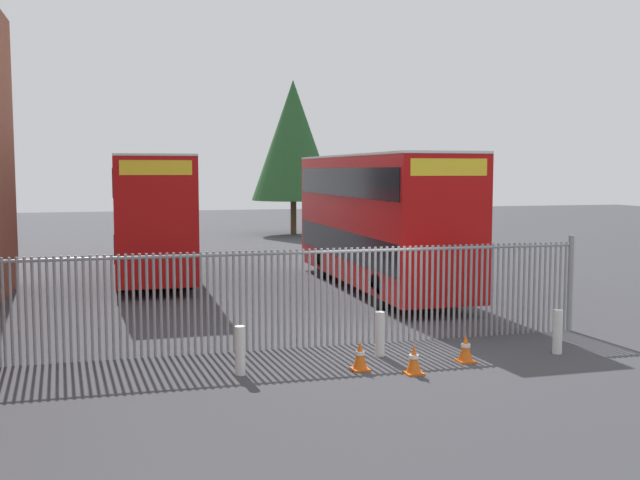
{
  "coord_description": "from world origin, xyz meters",
  "views": [
    {
      "loc": [
        -5.32,
        -15.73,
        3.92
      ],
      "look_at": [
        0.0,
        4.0,
        2.0
      ],
      "focal_mm": 41.75,
      "sensor_mm": 36.0,
      "label": 1
    }
  ],
  "objects_px": {
    "bollard_center_front": "(380,334)",
    "bollard_near_right": "(558,332)",
    "double_decker_bus_behind_fence_left": "(150,211)",
    "bollard_near_left": "(240,351)",
    "double_decker_bus_near_gate": "(378,216)",
    "traffic_cone_near_kerb": "(360,356)",
    "traffic_cone_by_gate": "(414,359)",
    "traffic_cone_mid_forecourt": "(466,348)"
  },
  "relations": [
    {
      "from": "bollard_near_right",
      "to": "traffic_cone_near_kerb",
      "type": "distance_m",
      "value": 4.51
    },
    {
      "from": "bollard_near_left",
      "to": "bollard_near_right",
      "type": "height_order",
      "value": "same"
    },
    {
      "from": "traffic_cone_by_gate",
      "to": "traffic_cone_near_kerb",
      "type": "distance_m",
      "value": 1.06
    },
    {
      "from": "double_decker_bus_behind_fence_left",
      "to": "traffic_cone_by_gate",
      "type": "height_order",
      "value": "double_decker_bus_behind_fence_left"
    },
    {
      "from": "traffic_cone_by_gate",
      "to": "traffic_cone_mid_forecourt",
      "type": "relative_size",
      "value": 1.0
    },
    {
      "from": "bollard_near_right",
      "to": "double_decker_bus_behind_fence_left",
      "type": "bearing_deg",
      "value": 118.98
    },
    {
      "from": "traffic_cone_by_gate",
      "to": "traffic_cone_mid_forecourt",
      "type": "distance_m",
      "value": 1.49
    },
    {
      "from": "bollard_near_left",
      "to": "bollard_center_front",
      "type": "distance_m",
      "value": 3.15
    },
    {
      "from": "traffic_cone_near_kerb",
      "to": "bollard_near_right",
      "type": "bearing_deg",
      "value": 2.09
    },
    {
      "from": "double_decker_bus_near_gate",
      "to": "traffic_cone_by_gate",
      "type": "distance_m",
      "value": 10.47
    },
    {
      "from": "double_decker_bus_near_gate",
      "to": "bollard_near_left",
      "type": "relative_size",
      "value": 11.38
    },
    {
      "from": "double_decker_bus_near_gate",
      "to": "double_decker_bus_behind_fence_left",
      "type": "bearing_deg",
      "value": 144.1
    },
    {
      "from": "double_decker_bus_near_gate",
      "to": "traffic_cone_by_gate",
      "type": "bearing_deg",
      "value": -105.6
    },
    {
      "from": "bollard_near_right",
      "to": "bollard_near_left",
      "type": "bearing_deg",
      "value": 179.03
    },
    {
      "from": "bollard_near_left",
      "to": "double_decker_bus_behind_fence_left",
      "type": "bearing_deg",
      "value": 94.41
    },
    {
      "from": "double_decker_bus_near_gate",
      "to": "traffic_cone_near_kerb",
      "type": "xyz_separation_m",
      "value": [
        -3.67,
        -9.34,
        -2.13
      ]
    },
    {
      "from": "traffic_cone_near_kerb",
      "to": "bollard_near_left",
      "type": "bearing_deg",
      "value": 173.13
    },
    {
      "from": "double_decker_bus_behind_fence_left",
      "to": "bollard_near_left",
      "type": "relative_size",
      "value": 11.38
    },
    {
      "from": "bollard_near_left",
      "to": "traffic_cone_near_kerb",
      "type": "bearing_deg",
      "value": -6.87
    },
    {
      "from": "bollard_center_front",
      "to": "bollard_near_right",
      "type": "height_order",
      "value": "same"
    },
    {
      "from": "bollard_near_left",
      "to": "traffic_cone_mid_forecourt",
      "type": "distance_m",
      "value": 4.63
    },
    {
      "from": "bollard_center_front",
      "to": "traffic_cone_near_kerb",
      "type": "bearing_deg",
      "value": -128.35
    },
    {
      "from": "traffic_cone_by_gate",
      "to": "traffic_cone_near_kerb",
      "type": "height_order",
      "value": "same"
    },
    {
      "from": "bollard_near_left",
      "to": "traffic_cone_near_kerb",
      "type": "height_order",
      "value": "bollard_near_left"
    },
    {
      "from": "bollard_center_front",
      "to": "bollard_near_right",
      "type": "xyz_separation_m",
      "value": [
        3.75,
        -0.79,
        0.0
      ]
    },
    {
      "from": "double_decker_bus_behind_fence_left",
      "to": "traffic_cone_near_kerb",
      "type": "distance_m",
      "value": 15.02
    },
    {
      "from": "double_decker_bus_near_gate",
      "to": "bollard_near_right",
      "type": "xyz_separation_m",
      "value": [
        0.83,
        -9.17,
        -1.95
      ]
    },
    {
      "from": "double_decker_bus_behind_fence_left",
      "to": "bollard_center_front",
      "type": "bearing_deg",
      "value": -72.84
    },
    {
      "from": "double_decker_bus_near_gate",
      "to": "traffic_cone_near_kerb",
      "type": "distance_m",
      "value": 10.26
    },
    {
      "from": "double_decker_bus_behind_fence_left",
      "to": "bollard_center_front",
      "type": "xyz_separation_m",
      "value": [
        4.18,
        -13.52,
        -1.95
      ]
    },
    {
      "from": "bollard_near_left",
      "to": "traffic_cone_by_gate",
      "type": "relative_size",
      "value": 1.61
    },
    {
      "from": "double_decker_bus_near_gate",
      "to": "traffic_cone_mid_forecourt",
      "type": "bearing_deg",
      "value": -98.44
    },
    {
      "from": "double_decker_bus_near_gate",
      "to": "traffic_cone_near_kerb",
      "type": "relative_size",
      "value": 18.32
    },
    {
      "from": "bollard_near_left",
      "to": "traffic_cone_by_gate",
      "type": "height_order",
      "value": "bollard_near_left"
    },
    {
      "from": "bollard_center_front",
      "to": "traffic_cone_by_gate",
      "type": "xyz_separation_m",
      "value": [
        0.16,
        -1.49,
        -0.19
      ]
    },
    {
      "from": "bollard_center_front",
      "to": "traffic_cone_by_gate",
      "type": "relative_size",
      "value": 1.61
    },
    {
      "from": "traffic_cone_mid_forecourt",
      "to": "traffic_cone_near_kerb",
      "type": "height_order",
      "value": "same"
    },
    {
      "from": "traffic_cone_mid_forecourt",
      "to": "bollard_near_right",
      "type": "bearing_deg",
      "value": 3.15
    },
    {
      "from": "double_decker_bus_near_gate",
      "to": "bollard_near_left",
      "type": "distance_m",
      "value": 11.04
    },
    {
      "from": "double_decker_bus_near_gate",
      "to": "bollard_center_front",
      "type": "height_order",
      "value": "double_decker_bus_near_gate"
    },
    {
      "from": "double_decker_bus_near_gate",
      "to": "traffic_cone_mid_forecourt",
      "type": "xyz_separation_m",
      "value": [
        -1.38,
        -9.3,
        -2.13
      ]
    },
    {
      "from": "bollard_near_left",
      "to": "bollard_near_right",
      "type": "bearing_deg",
      "value": -0.97
    }
  ]
}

